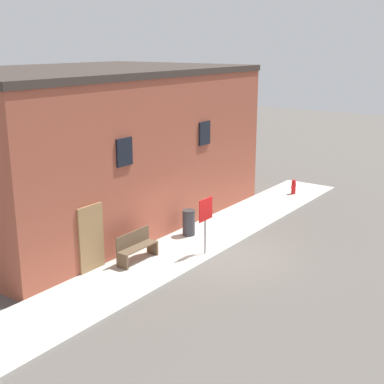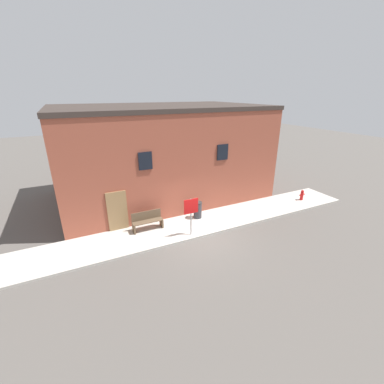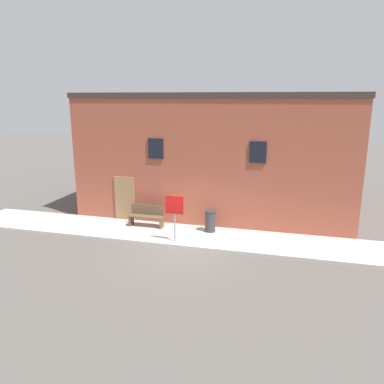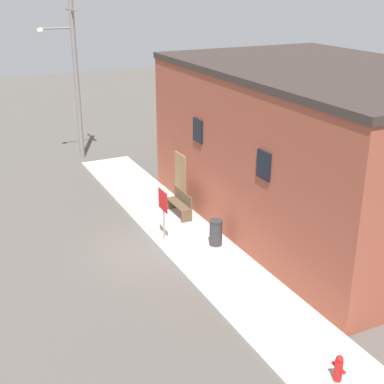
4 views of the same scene
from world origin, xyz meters
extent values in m
plane|color=#56514C|center=(0.00, 0.00, 0.00)|extent=(80.00, 80.00, 0.00)
cube|color=#BCB7AD|center=(0.00, 1.25, 0.06)|extent=(20.78, 2.51, 0.11)
cube|color=#9E4C38|center=(0.38, 6.67, 2.89)|extent=(12.96, 8.33, 5.78)
cube|color=#382D28|center=(0.38, 6.67, 5.90)|extent=(13.06, 8.43, 0.24)
cube|color=black|center=(-1.89, 2.48, 3.58)|extent=(0.70, 0.08, 0.90)
cube|color=black|center=(2.65, 2.48, 3.58)|extent=(0.70, 0.08, 0.90)
cube|color=#937047|center=(-3.51, 2.48, 1.10)|extent=(1.00, 0.08, 2.20)
cylinder|color=red|center=(8.14, 1.15, 0.39)|extent=(0.20, 0.20, 0.55)
sphere|color=red|center=(8.14, 1.15, 0.71)|extent=(0.18, 0.18, 0.18)
cylinder|color=red|center=(7.99, 1.15, 0.47)|extent=(0.11, 0.09, 0.09)
cylinder|color=red|center=(8.29, 1.15, 0.47)|extent=(0.11, 0.09, 0.09)
cylinder|color=gray|center=(-0.37, 0.37, 1.07)|extent=(0.06, 0.06, 1.93)
cube|color=red|center=(-0.37, 0.35, 1.66)|extent=(0.75, 0.02, 0.75)
cube|color=brown|center=(-2.90, 1.77, 0.34)|extent=(0.08, 0.44, 0.46)
cube|color=brown|center=(-1.43, 1.77, 0.34)|extent=(0.08, 0.44, 0.46)
cube|color=brown|center=(-2.17, 1.77, 0.59)|extent=(1.55, 0.44, 0.04)
cube|color=brown|center=(-2.17, 1.97, 0.85)|extent=(1.55, 0.04, 0.47)
cylinder|color=#333338|center=(0.77, 1.87, 0.55)|extent=(0.45, 0.45, 0.89)
cylinder|color=#2D2D2D|center=(0.77, 1.87, 1.03)|extent=(0.48, 0.48, 0.06)
cylinder|color=gray|center=(-11.57, 0.38, 4.09)|extent=(0.25, 0.25, 8.18)
cylinder|color=gray|center=(-11.57, -0.40, 6.71)|extent=(0.09, 1.58, 0.09)
sphere|color=silver|center=(-11.57, -1.19, 6.61)|extent=(0.32, 0.32, 0.32)
cube|color=gray|center=(-11.57, 0.38, 7.52)|extent=(1.80, 0.10, 0.10)
camera|label=1|loc=(-14.23, -9.01, 6.93)|focal=50.00mm
camera|label=2|loc=(-5.25, -9.76, 6.80)|focal=24.00mm
camera|label=3|loc=(3.92, -13.27, 5.82)|focal=35.00mm
camera|label=4|loc=(15.69, -6.33, 8.87)|focal=50.00mm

